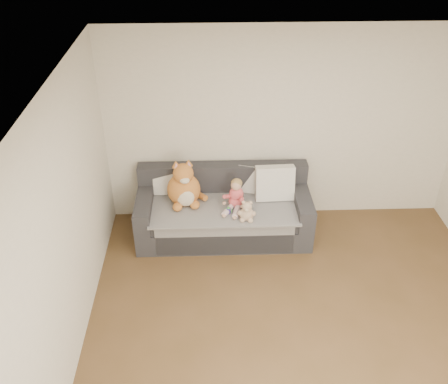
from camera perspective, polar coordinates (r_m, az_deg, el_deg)
The scene contains 10 objects.
room_shell at distance 4.64m, azimuth 10.04°, elevation -3.93°, with size 5.00×5.00×5.00m.
sofa at distance 6.46m, azimuth -0.06°, elevation -2.35°, with size 2.20×0.94×0.85m.
cushion_left at distance 6.49m, azimuth -6.34°, elevation 1.30°, with size 0.40×0.20×0.38m.
cushion_right_back at distance 6.49m, azimuth 3.45°, elevation 1.50°, with size 0.44×0.29×0.39m.
cushion_right_front at distance 6.36m, azimuth 5.83°, elevation 1.03°, with size 0.50×0.24×0.46m.
toddler at distance 6.18m, azimuth 1.33°, elevation -0.48°, with size 0.29×0.40×0.40m.
plush_cat at distance 6.24m, azimuth -4.58°, elevation 0.54°, with size 0.51×0.48×0.64m.
teddy_bear at distance 5.99m, azimuth 2.61°, elevation -2.34°, with size 0.22×0.16×0.28m.
plush_cow at distance 6.17m, azimuth 2.75°, elevation -1.63°, with size 0.14×0.22×0.17m.
sippy_cup at distance 6.13m, azimuth 0.51°, elevation -2.04°, with size 0.09×0.06×0.10m.
Camera 1 is at (-0.93, -3.19, 4.06)m, focal length 40.00 mm.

